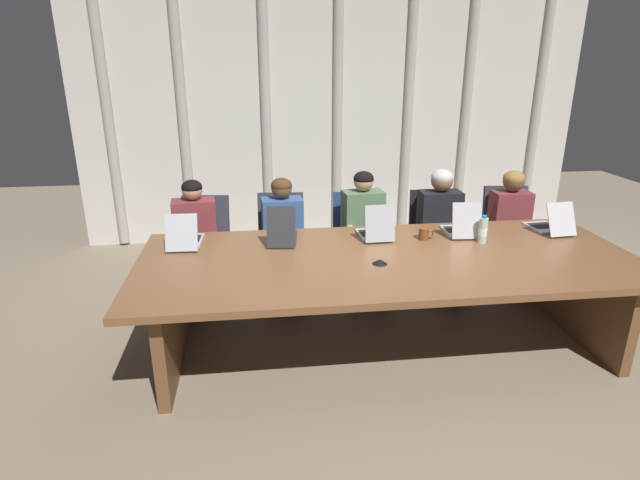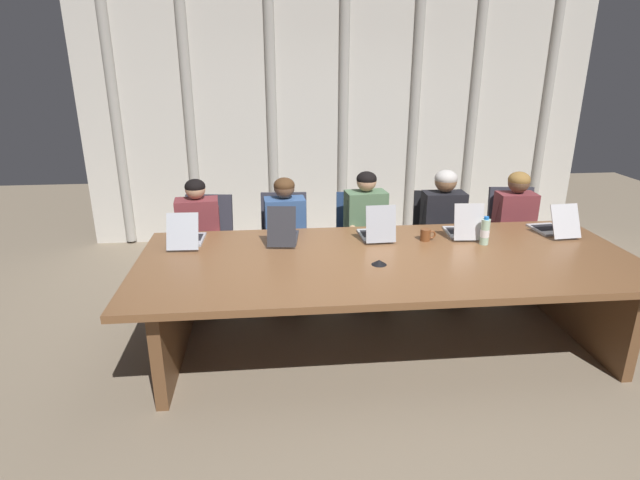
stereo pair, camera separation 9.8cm
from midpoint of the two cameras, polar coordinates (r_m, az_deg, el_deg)
ground_plane at (r=4.12m, az=6.50°, el=-11.63°), size 11.91×11.91×0.00m
conference_table at (r=3.84m, az=6.84°, el=-3.95°), size 3.66×1.48×0.75m
curtain_backdrop at (r=6.23m, az=1.10°, el=13.42°), size 5.95×0.17×2.92m
laptop_left_end at (r=4.13m, az=-15.47°, el=0.20°), size 0.25×0.43×0.28m
laptop_left_mid at (r=4.06m, az=-4.90°, el=0.62°), size 0.27×0.44×0.32m
laptop_center at (r=4.14m, az=5.49°, el=0.99°), size 0.25×0.38×0.31m
laptop_right_mid at (r=4.35m, az=14.83°, el=1.31°), size 0.26×0.39×0.30m
laptop_right_end at (r=4.70m, az=23.67°, el=1.57°), size 0.27×0.44×0.27m
office_chair_left_end at (r=4.88m, az=-13.27°, el=-2.35°), size 0.60×0.60×0.93m
office_chair_left_mid at (r=4.85m, az=-4.90°, el=-2.01°), size 0.60×0.60×0.93m
office_chair_center at (r=4.93m, az=3.45°, el=-1.68°), size 0.60×0.60×0.92m
office_chair_right_mid at (r=5.11m, az=11.80°, el=-1.29°), size 0.60×0.61×0.91m
office_chair_right_end at (r=5.41m, az=19.59°, el=-0.81°), size 0.60×0.60×0.93m
person_left_end at (r=4.64m, az=-14.29°, el=0.23°), size 0.42×0.57×1.14m
person_left_mid at (r=4.60m, az=-4.67°, el=0.65°), size 0.39×0.56×1.13m
person_center at (r=4.69m, az=4.46°, el=1.24°), size 0.41×0.57×1.17m
person_right_mid at (r=4.88m, az=12.85°, el=1.70°), size 0.40×0.55×1.17m
person_right_end at (r=5.16m, az=20.20°, el=1.70°), size 0.38×0.56×1.14m
water_bottle_primary at (r=4.20m, az=17.09°, el=1.03°), size 0.07×0.07×0.22m
coffee_mug_near at (r=4.17m, az=10.91°, el=0.68°), size 0.13×0.08×0.10m
conference_mic_left_side at (r=3.64m, az=5.92°, el=-2.42°), size 0.11×0.11×0.03m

